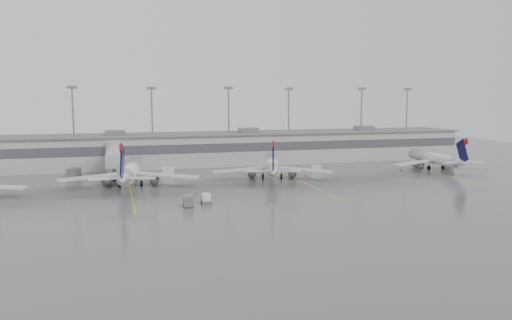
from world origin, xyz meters
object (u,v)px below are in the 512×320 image
object	(u,v)px
jet_far_right	(435,158)
baggage_tug	(206,200)
jet_mid_left	(131,171)
jet_mid_right	(272,165)

from	to	relation	value
jet_far_right	baggage_tug	distance (m)	66.33
jet_mid_left	jet_mid_right	distance (m)	30.24
jet_mid_right	baggage_tug	xyz separation A→B (m)	(-18.60, -21.95, -2.31)
jet_mid_right	jet_far_right	world-z (taller)	jet_mid_right
jet_far_right	baggage_tug	world-z (taller)	jet_far_right
jet_far_right	jet_mid_left	bearing A→B (deg)	-172.40
baggage_tug	jet_far_right	bearing A→B (deg)	25.81
jet_mid_right	jet_mid_left	bearing A→B (deg)	-160.79
jet_mid_left	jet_far_right	world-z (taller)	jet_mid_left
jet_mid_right	baggage_tug	size ratio (longest dim) A/B	10.65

